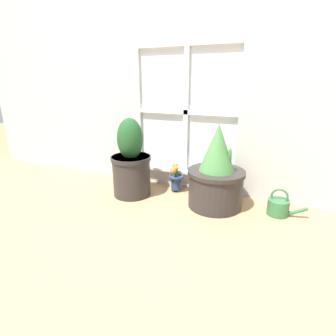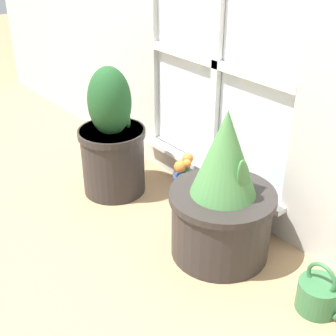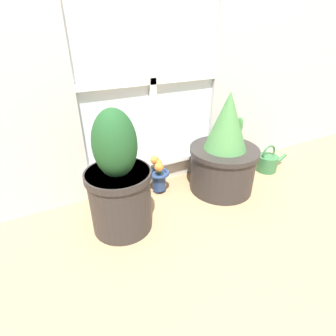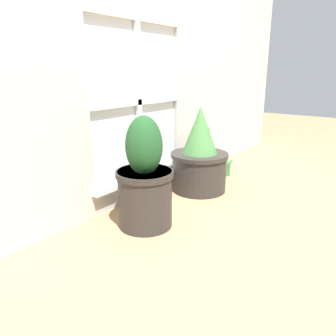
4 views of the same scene
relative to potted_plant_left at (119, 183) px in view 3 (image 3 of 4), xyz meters
name	(u,v)px [view 3 (image 3 of 4)]	position (x,y,z in m)	size (l,w,h in m)	color
ground_plane	(200,231)	(0.33, -0.22, -0.26)	(10.00, 10.00, 0.00)	tan
potted_plant_left	(119,183)	(0.00, 0.00, 0.00)	(0.31, 0.31, 0.62)	#2D2826
potted_plant_right	(224,153)	(0.67, 0.06, -0.02)	(0.41, 0.41, 0.61)	#2D2826
flower_vase	(159,175)	(0.30, 0.20, -0.14)	(0.13, 0.13, 0.24)	navy
watering_can	(267,162)	(1.10, 0.10, -0.20)	(0.26, 0.14, 0.19)	#336B3D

